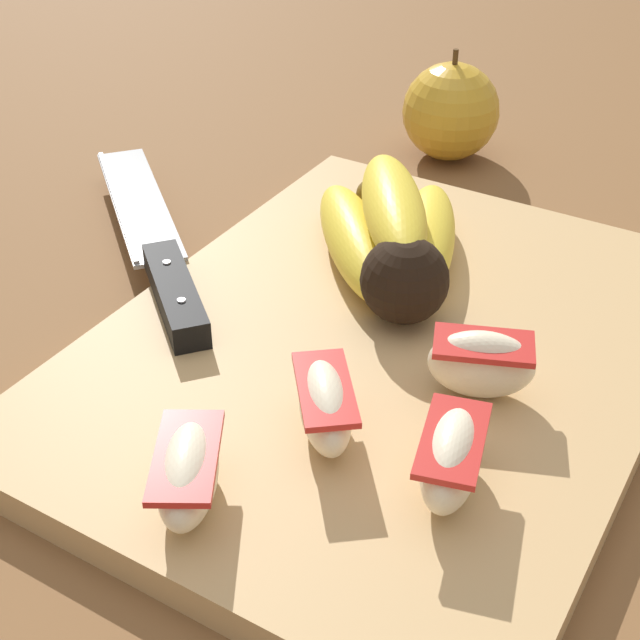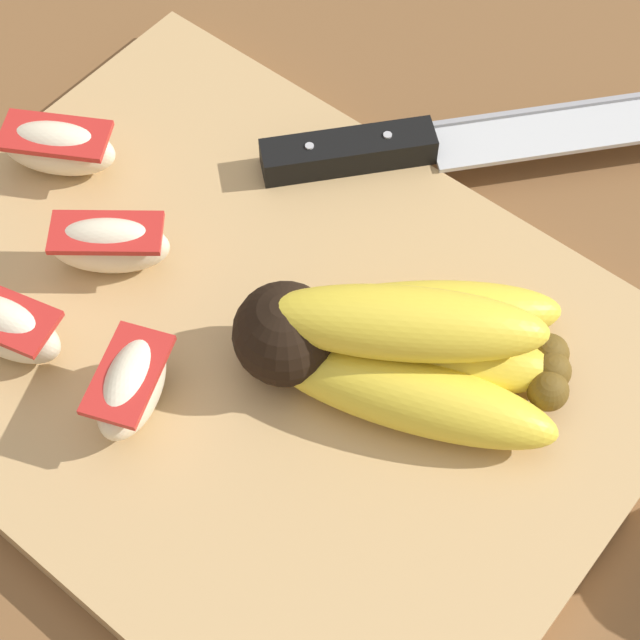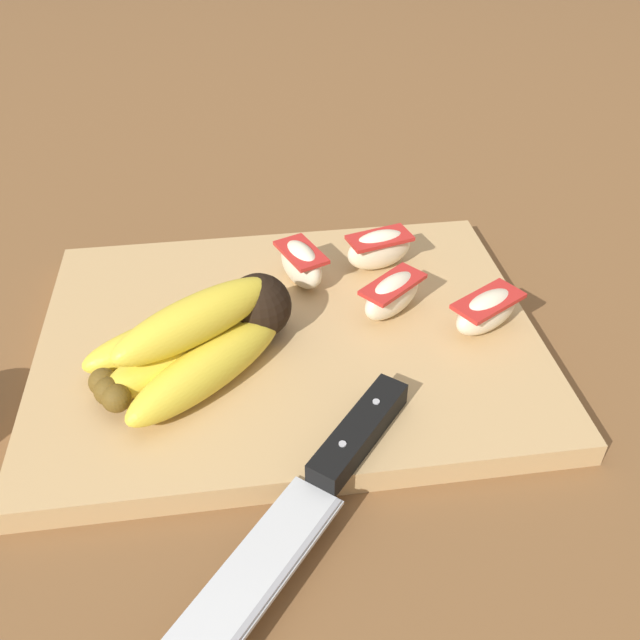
{
  "view_description": "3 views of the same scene",
  "coord_description": "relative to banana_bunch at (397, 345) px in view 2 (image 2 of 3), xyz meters",
  "views": [
    {
      "loc": [
        -0.39,
        -0.19,
        0.33
      ],
      "look_at": [
        -0.03,
        0.03,
        0.03
      ],
      "focal_mm": 51.23,
      "sensor_mm": 36.0,
      "label": 1
    },
    {
      "loc": [
        0.2,
        -0.2,
        0.49
      ],
      "look_at": [
        0.02,
        0.02,
        0.04
      ],
      "focal_mm": 59.78,
      "sensor_mm": 36.0,
      "label": 2
    },
    {
      "loc": [
        0.03,
        0.43,
        0.37
      ],
      "look_at": [
        -0.03,
        0.01,
        0.04
      ],
      "focal_mm": 37.78,
      "sensor_mm": 36.0,
      "label": 3
    }
  ],
  "objects": [
    {
      "name": "cutting_board",
      "position": [
        -0.07,
        -0.03,
        -0.03
      ],
      "size": [
        0.4,
        0.31,
        0.02
      ],
      "primitive_type": "cube",
      "color": "tan",
      "rests_on": "ground_plane"
    },
    {
      "name": "ground_plane",
      "position": [
        -0.06,
        -0.03,
        -0.04
      ],
      "size": [
        6.0,
        6.0,
        0.0
      ],
      "primitive_type": "plane",
      "color": "brown"
    },
    {
      "name": "apple_wedge_far",
      "position": [
        -0.09,
        -0.1,
        -0.0
      ],
      "size": [
        0.05,
        0.06,
        0.04
      ],
      "color": "#F4E5C1",
      "rests_on": "cutting_board"
    },
    {
      "name": "chefs_knife",
      "position": [
        -0.07,
        0.13,
        -0.02
      ],
      "size": [
        0.2,
        0.23,
        0.02
      ],
      "color": "silver",
      "rests_on": "cutting_board"
    },
    {
      "name": "banana_bunch",
      "position": [
        0.0,
        0.0,
        0.0
      ],
      "size": [
        0.17,
        0.15,
        0.06
      ],
      "color": "black",
      "rests_on": "cutting_board"
    },
    {
      "name": "apple_wedge_near",
      "position": [
        -0.16,
        -0.04,
        -0.01
      ],
      "size": [
        0.07,
        0.06,
        0.04
      ],
      "color": "#F4E5C1",
      "rests_on": "cutting_board"
    },
    {
      "name": "apple_wedge_middle",
      "position": [
        -0.16,
        -0.11,
        -0.0
      ],
      "size": [
        0.07,
        0.04,
        0.04
      ],
      "color": "#F4E5C1",
      "rests_on": "cutting_board"
    },
    {
      "name": "apple_wedge_extra",
      "position": [
        -0.23,
        -0.01,
        -0.01
      ],
      "size": [
        0.07,
        0.06,
        0.03
      ],
      "color": "#F4E5C1",
      "rests_on": "cutting_board"
    }
  ]
}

